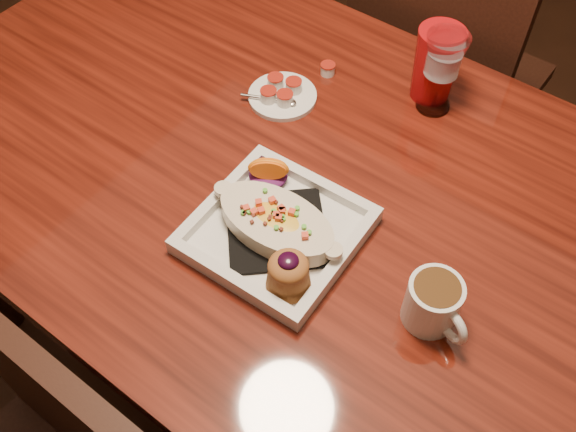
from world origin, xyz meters
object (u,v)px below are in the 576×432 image
Objects in this scene: coffee_mug at (434,302)px; chair_far at (437,80)px; goblet at (444,60)px; saucer at (281,94)px; plate at (278,231)px; table at (286,203)px; red_tumbler at (436,64)px.

chair_far is at bearing 136.72° from coffee_mug.
chair_far is at bearing 110.37° from goblet.
plate is at bearing -53.63° from saucer.
chair_far reaches higher than table.
saucer is at bearing -140.68° from red_tumbler.
chair_far reaches higher than coffee_mug.
coffee_mug is (0.34, -0.73, 0.29)m from chair_far.
red_tumbler is at bearing 39.32° from saucer.
chair_far is 3.66× the size of plate.
goblet is (0.13, -0.34, 0.35)m from chair_far.
plate is (0.08, -0.76, 0.27)m from chair_far.
plate is at bearing -96.32° from goblet.
saucer is (-0.19, 0.26, -0.02)m from plate.
red_tumbler is (0.02, 0.44, 0.04)m from plate.
chair_far reaches higher than saucer.
chair_far is 0.81m from plate.
goblet is at bearing 140.32° from coffee_mug.
saucer reaches higher than table.
goblet is 0.30m from saucer.
goblet reaches higher than saucer.
saucer is at bearing 129.75° from table.
chair_far reaches higher than goblet.
table is at bearing -175.22° from coffee_mug.
plate is 1.61× the size of goblet.
saucer is at bearing 77.29° from chair_far.
saucer is (-0.11, -0.50, 0.25)m from chair_far.
goblet is at bearing 66.14° from table.
coffee_mug is at bearing -17.18° from table.
goblet is 0.05m from red_tumbler.
plate is at bearing -152.99° from coffee_mug.
saucer is (-0.24, -0.15, -0.10)m from goblet.
saucer is (-0.45, 0.24, -0.03)m from coffee_mug.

